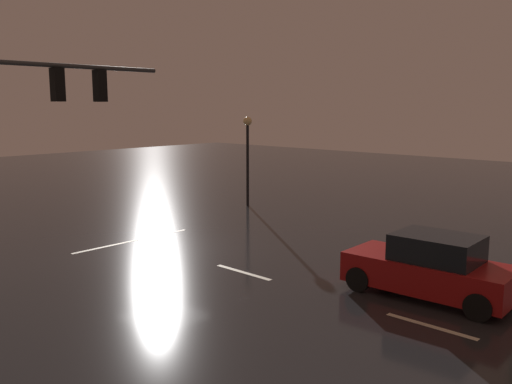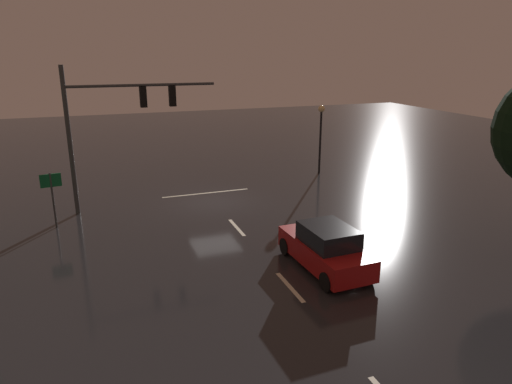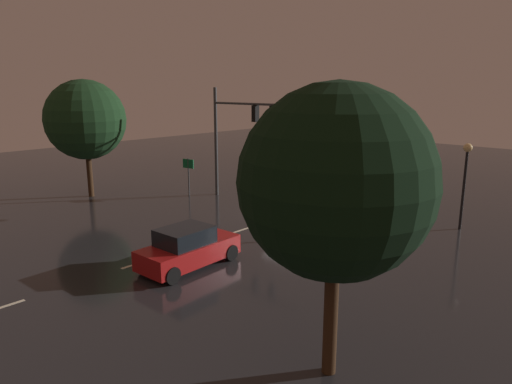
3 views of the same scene
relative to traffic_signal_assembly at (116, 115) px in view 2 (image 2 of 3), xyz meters
name	(u,v)px [view 2 (image 2 of 3)]	position (x,y,z in m)	size (l,w,h in m)	color
ground_plane	(214,202)	(-4.66, 0.57, -4.81)	(80.00, 80.00, 0.00)	#232326
traffic_signal_assembly	(116,115)	(0.00, 0.00, 0.00)	(7.28, 0.47, 7.20)	#383A3D
lane_dash_far	(237,227)	(-4.66, 4.57, -4.81)	(2.20, 0.16, 0.01)	beige
lane_dash_mid	(290,287)	(-4.66, 10.57, -4.81)	(2.20, 0.16, 0.01)	beige
stop_bar	(206,193)	(-4.66, -1.19, -4.81)	(5.00, 0.16, 0.01)	beige
car_approaching	(326,248)	(-6.49, 9.66, -4.02)	(2.05, 4.43, 1.70)	maroon
street_lamp_left_kerb	(321,125)	(-12.91, -3.14, -1.63)	(0.44, 0.44, 4.47)	black
route_sign	(52,188)	(3.14, 1.70, -2.94)	(0.90, 0.20, 2.59)	#383A3D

